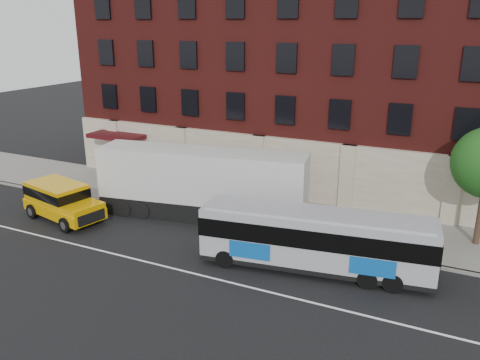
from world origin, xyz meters
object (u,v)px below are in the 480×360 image
at_px(yellow_suv, 61,199).
at_px(shipping_container, 202,185).
at_px(city_bus, 315,238).
at_px(sign_pole, 103,181).

xyz_separation_m(yellow_suv, shipping_container, (7.47, 3.84, 0.82)).
height_order(yellow_suv, shipping_container, shipping_container).
bearing_deg(city_bus, sign_pole, 169.33).
bearing_deg(shipping_container, yellow_suv, -152.79).
relative_size(city_bus, shipping_container, 0.87).
xyz_separation_m(sign_pole, city_bus, (15.11, -2.85, 0.18)).
bearing_deg(city_bus, yellow_suv, -178.75).
relative_size(sign_pole, city_bus, 0.23).
xyz_separation_m(sign_pole, yellow_suv, (-0.45, -3.19, -0.22)).
relative_size(city_bus, yellow_suv, 1.91).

